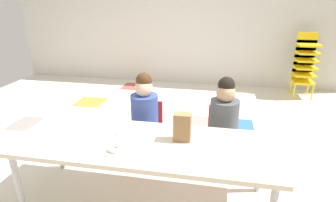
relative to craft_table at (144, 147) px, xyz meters
The scene contains 10 objects.
ground_plane 0.85m from the craft_table, 99.34° to the left, with size 6.57×5.43×0.02m.
back_wall 3.50m from the craft_table, 91.69° to the left, with size 6.57×0.10×2.77m, color beige.
craft_table is the anchor object (origin of this frame).
seated_child_near_camera 0.60m from the craft_table, 104.49° to the left, with size 0.32×0.31×0.92m.
seated_child_middle_seat 0.84m from the craft_table, 44.06° to the left, with size 0.32×0.32×0.92m.
kid_chair_yellow_stack 3.50m from the craft_table, 57.28° to the left, with size 0.32×0.30×1.04m.
paper_bag_brown 0.33m from the craft_table, 17.32° to the left, with size 0.13×0.09×0.22m, color #9E754C.
paper_plate_near_edge 0.24m from the craft_table, 135.82° to the right, with size 0.18×0.18×0.01m, color white.
paper_plate_center_table 0.25m from the craft_table, 144.81° to the left, with size 0.18×0.18×0.01m, color white.
donut_powdered_on_plate 0.25m from the craft_table, 135.82° to the right, with size 0.11×0.11×0.03m, color white.
Camera 1 is at (0.62, -2.45, 1.59)m, focal length 29.53 mm.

